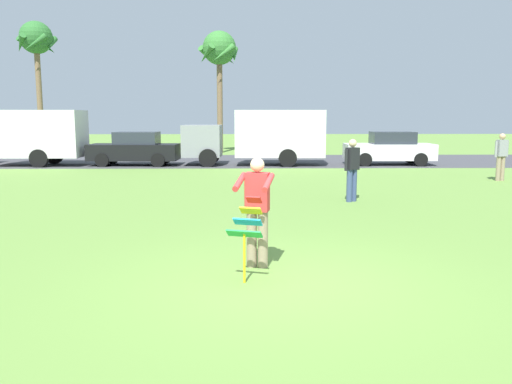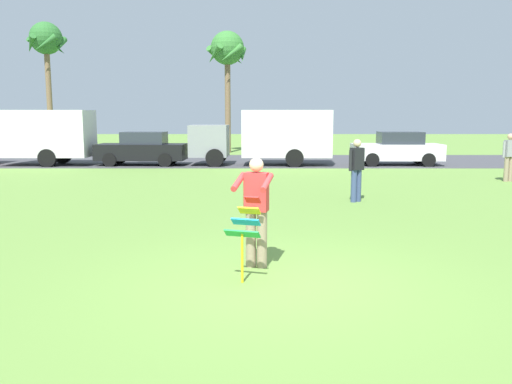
{
  "view_description": "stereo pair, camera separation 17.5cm",
  "coord_description": "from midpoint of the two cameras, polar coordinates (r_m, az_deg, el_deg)",
  "views": [
    {
      "loc": [
        -0.51,
        -7.19,
        2.37
      ],
      "look_at": [
        -0.33,
        1.77,
        1.05
      ],
      "focal_mm": 36.51,
      "sensor_mm": 36.0,
      "label": 1
    },
    {
      "loc": [
        -0.34,
        -7.2,
        2.37
      ],
      "look_at": [
        -0.33,
        1.77,
        1.05
      ],
      "focal_mm": 36.51,
      "sensor_mm": 36.0,
      "label": 2
    }
  ],
  "objects": [
    {
      "name": "ground_plane",
      "position": [
        7.59,
        3.24,
        -9.84
      ],
      "size": [
        120.0,
        120.0,
        0.0
      ],
      "primitive_type": "plane",
      "color": "olive"
    },
    {
      "name": "road_strip",
      "position": [
        27.49,
        0.85,
        3.44
      ],
      "size": [
        120.0,
        8.0,
        0.01
      ],
      "primitive_type": "cube",
      "color": "#424247",
      "rests_on": "ground"
    },
    {
      "name": "person_kite_flyer",
      "position": [
        8.07,
        0.59,
        -1.76
      ],
      "size": [
        0.65,
        0.73,
        1.73
      ],
      "color": "gray",
      "rests_on": "ground"
    },
    {
      "name": "kite_held",
      "position": [
        7.5,
        -0.5,
        -3.65
      ],
      "size": [
        0.54,
        0.71,
        1.19
      ],
      "color": "red",
      "rests_on": "ground"
    },
    {
      "name": "parked_truck_red_cab",
      "position": [
        27.22,
        -23.43,
        5.68
      ],
      "size": [
        6.73,
        2.18,
        2.62
      ],
      "color": "#B2231E",
      "rests_on": "ground"
    },
    {
      "name": "parked_car_black",
      "position": [
        25.61,
        -12.22,
        4.62
      ],
      "size": [
        4.26,
        1.96,
        1.6
      ],
      "color": "black",
      "rests_on": "ground"
    },
    {
      "name": "parked_truck_grey_van",
      "position": [
        25.01,
        1.6,
        6.18
      ],
      "size": [
        6.75,
        2.24,
        2.62
      ],
      "color": "gray",
      "rests_on": "ground"
    },
    {
      "name": "parked_car_white",
      "position": [
        25.96,
        15.36,
        4.56
      ],
      "size": [
        4.24,
        1.92,
        1.6
      ],
      "color": "white",
      "rests_on": "ground"
    },
    {
      "name": "palm_tree_left_near",
      "position": [
        38.18,
        -21.92,
        14.83
      ],
      "size": [
        2.58,
        2.71,
        8.46
      ],
      "color": "brown",
      "rests_on": "ground"
    },
    {
      "name": "palm_tree_right_near",
      "position": [
        33.92,
        -3.04,
        14.98
      ],
      "size": [
        2.58,
        2.71,
        7.63
      ],
      "color": "brown",
      "rests_on": "ground"
    },
    {
      "name": "person_walker_near",
      "position": [
        20.94,
        26.18,
        3.59
      ],
      "size": [
        0.56,
        0.3,
        1.73
      ],
      "color": "gray",
      "rests_on": "ground"
    },
    {
      "name": "person_walker_far",
      "position": [
        14.58,
        11.26,
        2.56
      ],
      "size": [
        0.48,
        0.39,
        1.73
      ],
      "color": "#384772",
      "rests_on": "ground"
    }
  ]
}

